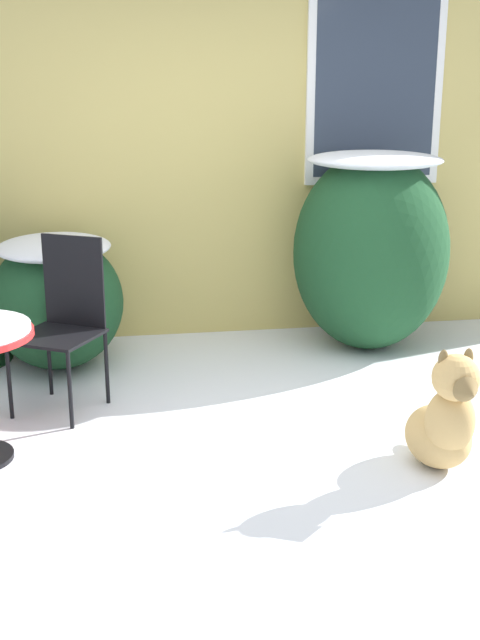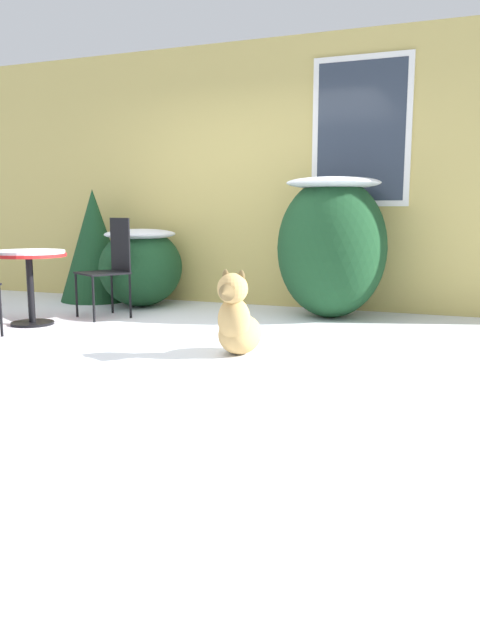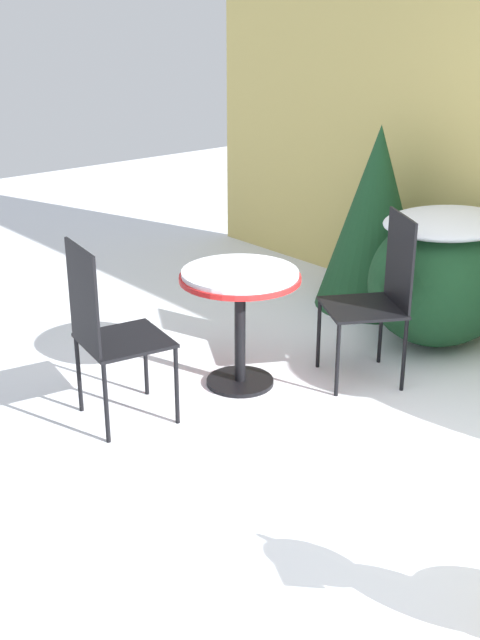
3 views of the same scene
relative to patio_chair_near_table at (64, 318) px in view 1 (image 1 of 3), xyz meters
The scene contains 6 objects.
ground_plane 1.41m from the patio_chair_near_table, 39.70° to the right, with size 16.00×16.00×0.00m, color white.
house_wall 1.97m from the patio_chair_near_table, 52.17° to the left, with size 8.00×0.10×2.93m.
shrub_left 0.77m from the patio_chair_near_table, 96.42° to the left, with size 0.88×1.09×0.88m.
shrub_middle 2.27m from the patio_chair_near_table, 20.68° to the left, with size 1.10×1.08×1.41m.
patio_chair_near_table is the anchor object (origin of this frame).
dog 2.21m from the patio_chair_near_table, 31.92° to the right, with size 0.32×0.62×0.66m.
Camera 1 is at (-0.72, -3.75, 1.83)m, focal length 45.00 mm.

